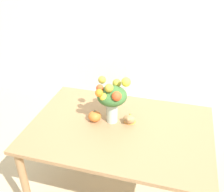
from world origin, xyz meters
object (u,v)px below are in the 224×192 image
Objects in this scene: turkey_figurine at (130,118)px; dining_chair_near_window at (143,104)px; flower_vase at (112,97)px; pumpkin at (95,116)px.

turkey_figurine is 0.88m from dining_chair_near_window.
flower_vase is at bearing -171.65° from turkey_figurine.
pumpkin is at bearing -112.66° from dining_chair_near_window.
flower_vase is 3.56× the size of pumpkin.
flower_vase is 0.23m from turkey_figurine.
pumpkin is 0.28m from turkey_figurine.
pumpkin is (-0.14, -0.03, -0.18)m from flower_vase.
pumpkin reaches higher than turkey_figurine.
turkey_figurine is at bearing -94.49° from dining_chair_near_window.
flower_vase reaches higher than dining_chair_near_window.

